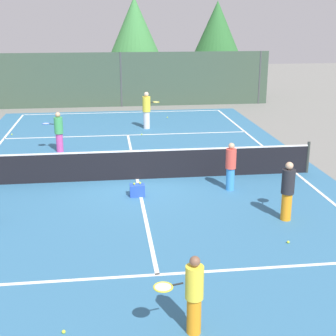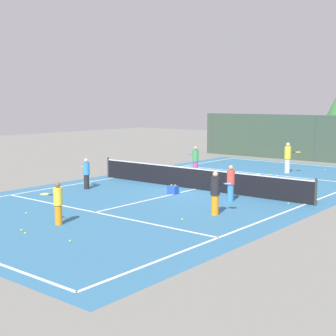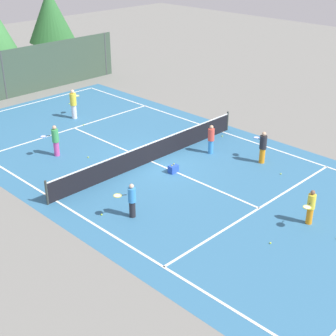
% 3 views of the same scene
% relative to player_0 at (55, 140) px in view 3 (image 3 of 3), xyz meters
% --- Properties ---
extents(ground_plane, '(80.00, 80.00, 0.00)m').
position_rel_player_0_xyz_m(ground_plane, '(2.85, -3.89, -0.83)').
color(ground_plane, slate).
extents(court_surface, '(13.00, 25.00, 0.01)m').
position_rel_player_0_xyz_m(court_surface, '(2.85, -3.89, -0.83)').
color(court_surface, teal).
rests_on(court_surface, ground_plane).
extents(tennis_net, '(11.90, 0.10, 1.10)m').
position_rel_player_0_xyz_m(tennis_net, '(2.85, -3.89, -0.32)').
color(tennis_net, '#333833').
rests_on(tennis_net, ground_plane).
extents(perimeter_fence, '(18.00, 0.12, 3.20)m').
position_rel_player_0_xyz_m(perimeter_fence, '(2.85, 10.11, 0.77)').
color(perimeter_fence, '#384C3D').
rests_on(perimeter_fence, ground_plane).
extents(tree_0, '(3.61, 3.61, 6.23)m').
position_rel_player_0_xyz_m(tree_0, '(9.57, 14.42, 3.38)').
color(tree_0, brown).
rests_on(tree_0, ground_plane).
extents(player_0, '(0.90, 0.65, 1.60)m').
position_rel_player_0_xyz_m(player_0, '(0.00, 0.00, 0.00)').
color(player_0, '#D14799').
rests_on(player_0, ground_plane).
extents(player_1, '(0.32, 0.32, 1.51)m').
position_rel_player_0_xyz_m(player_1, '(5.66, -5.30, -0.05)').
color(player_1, '#388CD8').
rests_on(player_1, ground_plane).
extents(player_2, '(0.58, 0.92, 1.61)m').
position_rel_player_0_xyz_m(player_2, '(6.55, -7.78, 0.00)').
color(player_2, orange).
rests_on(player_2, ground_plane).
extents(player_3, '(0.84, 0.70, 1.46)m').
position_rel_player_0_xyz_m(player_3, '(-1.24, -7.09, -0.07)').
color(player_3, '#232328').
rests_on(player_3, ground_plane).
extents(player_4, '(0.91, 0.73, 1.77)m').
position_rel_player_0_xyz_m(player_4, '(3.84, 3.83, 0.08)').
color(player_4, silver).
rests_on(player_4, ground_plane).
extents(player_5, '(0.89, 0.49, 1.45)m').
position_rel_player_0_xyz_m(player_5, '(3.24, -12.32, -0.08)').
color(player_5, orange).
rests_on(player_5, ground_plane).
extents(ball_crate, '(0.44, 0.31, 0.43)m').
position_rel_player_0_xyz_m(ball_crate, '(2.75, -5.49, -0.65)').
color(ball_crate, blue).
rests_on(ball_crate, ground_plane).
extents(tennis_ball_0, '(0.07, 0.07, 0.07)m').
position_rel_player_0_xyz_m(tennis_ball_0, '(7.79, -4.32, -0.80)').
color(tennis_ball_0, '#CCE533').
rests_on(tennis_ball_0, ground_plane).
extents(tennis_ball_1, '(0.07, 0.07, 0.07)m').
position_rel_player_0_xyz_m(tennis_ball_1, '(5.14, 6.25, -0.80)').
color(tennis_ball_1, '#CCE533').
rests_on(tennis_ball_1, ground_plane).
extents(tennis_ball_2, '(0.07, 0.07, 0.07)m').
position_rel_player_0_xyz_m(tennis_ball_2, '(-2.03, -6.15, -0.80)').
color(tennis_ball_2, '#CCE533').
rests_on(tennis_ball_2, ground_plane).
extents(tennis_ball_3, '(0.07, 0.07, 0.07)m').
position_rel_player_0_xyz_m(tennis_ball_3, '(3.48, 2.47, -0.80)').
color(tennis_ball_3, '#CCE533').
rests_on(tennis_ball_3, ground_plane).
extents(tennis_ball_6, '(0.07, 0.07, 0.07)m').
position_rel_player_0_xyz_m(tennis_ball_6, '(0.93, -1.35, -0.80)').
color(tennis_ball_6, '#CCE533').
rests_on(tennis_ball_6, ground_plane).
extents(tennis_ball_7, '(0.07, 0.07, 0.07)m').
position_rel_player_0_xyz_m(tennis_ball_7, '(6.11, -9.19, -0.80)').
color(tennis_ball_7, '#CCE533').
rests_on(tennis_ball_7, ground_plane).
extents(tennis_ball_9, '(0.07, 0.07, 0.07)m').
position_rel_player_0_xyz_m(tennis_ball_9, '(1.05, -12.06, -0.80)').
color(tennis_ball_9, '#CCE533').
rests_on(tennis_ball_9, ground_plane).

